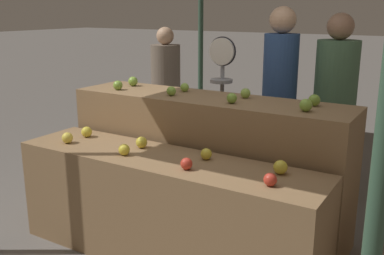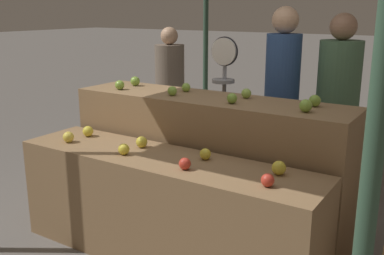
{
  "view_description": "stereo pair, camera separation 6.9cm",
  "coord_description": "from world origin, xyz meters",
  "px_view_note": "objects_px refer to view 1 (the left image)",
  "views": [
    {
      "loc": [
        1.68,
        -2.38,
        1.74
      ],
      "look_at": [
        0.04,
        0.3,
        0.91
      ],
      "focal_mm": 42.0,
      "sensor_mm": 36.0,
      "label": 1
    },
    {
      "loc": [
        1.74,
        -2.34,
        1.74
      ],
      "look_at": [
        0.04,
        0.3,
        0.91
      ],
      "focal_mm": 42.0,
      "sensor_mm": 36.0,
      "label": 2
    }
  ],
  "objects_px": {
    "person_customer_left": "(166,84)",
    "person_customer_right": "(335,98)",
    "person_vendor_at_scale": "(279,89)",
    "produce_scale": "(222,85)"
  },
  "relations": [
    {
      "from": "person_vendor_at_scale",
      "to": "person_customer_left",
      "type": "xyz_separation_m",
      "value": [
        -1.61,
        0.54,
        -0.16
      ]
    },
    {
      "from": "produce_scale",
      "to": "person_customer_left",
      "type": "height_order",
      "value": "person_customer_left"
    },
    {
      "from": "person_vendor_at_scale",
      "to": "person_customer_left",
      "type": "bearing_deg",
      "value": -12.76
    },
    {
      "from": "produce_scale",
      "to": "person_customer_left",
      "type": "bearing_deg",
      "value": 145.14
    },
    {
      "from": "person_customer_left",
      "to": "person_customer_right",
      "type": "bearing_deg",
      "value": 175.37
    },
    {
      "from": "produce_scale",
      "to": "person_customer_left",
      "type": "relative_size",
      "value": 0.98
    },
    {
      "from": "person_vendor_at_scale",
      "to": "person_customer_right",
      "type": "relative_size",
      "value": 1.03
    },
    {
      "from": "produce_scale",
      "to": "person_vendor_at_scale",
      "type": "relative_size",
      "value": 0.86
    },
    {
      "from": "person_customer_right",
      "to": "produce_scale",
      "type": "bearing_deg",
      "value": -3.2
    },
    {
      "from": "produce_scale",
      "to": "person_customer_right",
      "type": "relative_size",
      "value": 0.88
    }
  ]
}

